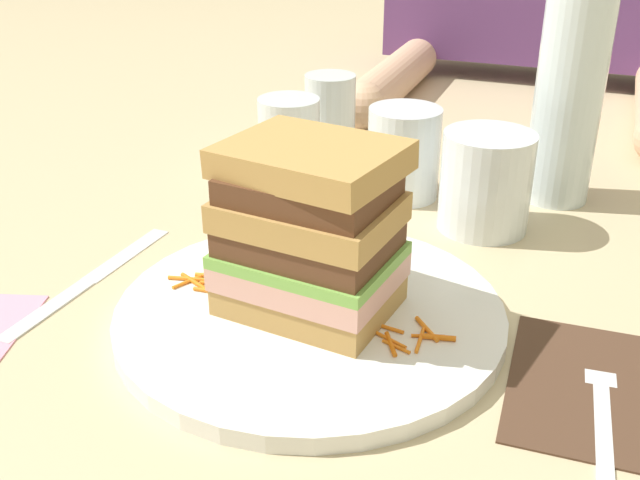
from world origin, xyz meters
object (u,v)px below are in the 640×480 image
knife (87,282)px  empty_tumbler_2 (405,153)px  fork (603,403)px  sandwich (306,230)px  water_bottle (575,53)px  juice_glass (485,188)px  main_plate (306,313)px  empty_tumbler_1 (330,110)px  napkin_dark (601,385)px  empty_tumbler_0 (289,135)px

knife → empty_tumbler_2: (0.19, 0.27, 0.04)m
fork → empty_tumbler_2: bearing=125.8°
sandwich → water_bottle: bearing=63.7°
juice_glass → knife: bearing=-141.9°
main_plate → knife: size_ratio=1.44×
fork → empty_tumbler_1: empty_tumbler_1 is taller
napkin_dark → fork: 0.02m
juice_glass → empty_tumbler_2: same height
sandwich → napkin_dark: bearing=-1.9°
fork → knife: 0.40m
fork → empty_tumbler_2: 0.36m
juice_glass → fork: bearing=-63.7°
sandwich → water_bottle: (0.15, 0.31, 0.07)m
knife → juice_glass: size_ratio=2.18×
sandwich → empty_tumbler_2: (0.01, 0.26, -0.03)m
fork → water_bottle: water_bottle is taller
knife → empty_tumbler_1: 0.40m
napkin_dark → water_bottle: size_ratio=0.45×
empty_tumbler_0 → juice_glass: bearing=-17.5°
empty_tumbler_0 → empty_tumbler_2: 0.14m
napkin_dark → knife: 0.40m
napkin_dark → water_bottle: water_bottle is taller
juice_glass → empty_tumbler_0: 0.24m
main_plate → empty_tumbler_2: (0.01, 0.26, 0.04)m
fork → water_bottle: (-0.06, 0.33, 0.14)m
napkin_dark → juice_glass: (-0.12, 0.22, 0.04)m
empty_tumbler_2 → juice_glass: bearing=-28.4°
empty_tumbler_2 → sandwich: bearing=-91.1°
knife → empty_tumbler_0: empty_tumbler_0 is taller
sandwich → juice_glass: (0.09, 0.21, -0.03)m
napkin_dark → empty_tumbler_2: size_ratio=1.59×
empty_tumbler_1 → water_bottle: bearing=-15.2°
fork → empty_tumbler_1: bearing=129.1°
sandwich → water_bottle: water_bottle is taller
sandwich → empty_tumbler_2: sandwich is taller
empty_tumbler_0 → main_plate: bearing=-64.9°
empty_tumbler_2 → knife: bearing=-125.7°
knife → main_plate: bearing=3.6°
main_plate → napkin_dark: 0.21m
napkin_dark → fork: size_ratio=0.88×
empty_tumbler_0 → empty_tumbler_1: size_ratio=0.96×
napkin_dark → fork: (0.00, -0.02, 0.00)m
main_plate → fork: 0.21m
napkin_dark → fork: fork is taller
juice_glass → empty_tumbler_1: 0.27m
empty_tumbler_2 → fork: bearing=-54.2°
napkin_dark → empty_tumbler_0: (-0.34, 0.29, 0.04)m
sandwich → juice_glass: bearing=65.8°
fork → knife: fork is taller
main_plate → sandwich: size_ratio=2.14×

